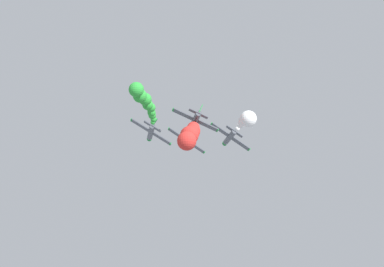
{
  "coord_description": "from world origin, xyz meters",
  "views": [
    {
      "loc": [
        -14.15,
        -100.82,
        92.54
      ],
      "look_at": [
        0.0,
        0.0,
        120.29
      ],
      "focal_mm": 48.52,
      "sensor_mm": 36.0,
      "label": 1
    }
  ],
  "objects_px": {
    "airplane_left_outer": "(195,120)",
    "airplane_left_inner": "(151,132)",
    "airplane_lead": "(186,141)",
    "airplane_right_inner": "(230,137)"
  },
  "relations": [
    {
      "from": "airplane_lead",
      "to": "airplane_right_inner",
      "type": "height_order",
      "value": "airplane_lead"
    },
    {
      "from": "airplane_left_inner",
      "to": "airplane_left_outer",
      "type": "bearing_deg",
      "value": -44.44
    },
    {
      "from": "airplane_left_outer",
      "to": "airplane_left_inner",
      "type": "bearing_deg",
      "value": 135.56
    },
    {
      "from": "airplane_left_inner",
      "to": "airplane_left_outer",
      "type": "xyz_separation_m",
      "value": [
        7.89,
        -7.74,
        0.53
      ]
    },
    {
      "from": "airplane_right_inner",
      "to": "airplane_left_outer",
      "type": "bearing_deg",
      "value": -139.36
    },
    {
      "from": "airplane_lead",
      "to": "airplane_right_inner",
      "type": "distance_m",
      "value": 11.52
    },
    {
      "from": "airplane_lead",
      "to": "airplane_right_inner",
      "type": "relative_size",
      "value": 1.0
    },
    {
      "from": "airplane_lead",
      "to": "airplane_left_outer",
      "type": "relative_size",
      "value": 1.0
    },
    {
      "from": "airplane_right_inner",
      "to": "airplane_left_outer",
      "type": "relative_size",
      "value": 1.0
    },
    {
      "from": "airplane_left_inner",
      "to": "airplane_lead",
      "type": "bearing_deg",
      "value": 42.93
    }
  ]
}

